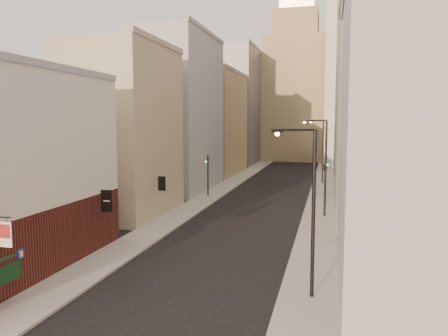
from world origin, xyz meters
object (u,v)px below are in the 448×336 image
streetlamp_near (309,204)px  traffic_light_right (325,168)px  streetlamp_mid (323,162)px  white_tower (346,72)px  traffic_light_left (208,166)px  streetlamp_far (321,148)px  clock_tower (295,84)px

streetlamp_near → traffic_light_right: (0.44, 27.81, -1.07)m
streetlamp_mid → traffic_light_right: streetlamp_mid is taller
white_tower → traffic_light_left: size_ratio=8.30×
streetlamp_near → streetlamp_far: size_ratio=0.94×
clock_tower → white_tower: 17.83m
streetlamp_near → traffic_light_right: bearing=66.5°
traffic_light_left → streetlamp_mid: bearing=131.4°
clock_tower → white_tower: size_ratio=1.08×
traffic_light_left → traffic_light_right: bearing=161.6°
streetlamp_mid → traffic_light_right: 8.13m
traffic_light_left → traffic_light_right: size_ratio=1.00×
streetlamp_mid → streetlamp_far: bearing=90.5°
clock_tower → streetlamp_near: 84.16m
clock_tower → white_tower: bearing=-51.8°
streetlamp_far → traffic_light_right: streetlamp_far is taller
traffic_light_left → white_tower: bearing=-129.1°
clock_tower → streetlamp_mid: clock_tower is taller
white_tower → streetlamp_mid: (-3.23, -49.06, -13.39)m
clock_tower → traffic_light_right: size_ratio=8.98×
streetlamp_near → traffic_light_left: streetlamp_near is taller
clock_tower → streetlamp_near: bearing=-84.9°
clock_tower → white_tower: clock_tower is taller
streetlamp_mid → traffic_light_left: size_ratio=1.83×
white_tower → streetlamp_near: 70.29m
streetlamp_near → streetlamp_mid: bearing=66.6°
streetlamp_far → traffic_light_left: (-12.92, -14.43, -1.57)m
clock_tower → streetlamp_far: clock_tower is taller
streetlamp_mid → streetlamp_far: streetlamp_mid is taller
streetlamp_near → streetlamp_far: (-0.32, 42.66, 0.30)m
clock_tower → traffic_light_left: 56.69m
traffic_light_right → clock_tower: bearing=-63.3°
white_tower → streetlamp_near: bearing=-92.9°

